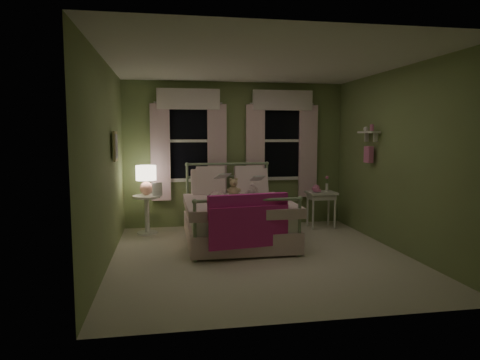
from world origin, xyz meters
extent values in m
plane|color=silver|center=(0.00, 0.00, 0.00)|extent=(4.20, 4.20, 0.00)
plane|color=white|center=(0.00, 0.00, 2.60)|extent=(4.20, 4.20, 0.00)
plane|color=#7E995B|center=(0.00, 2.10, 1.30)|extent=(4.00, 0.00, 4.00)
plane|color=#7E995B|center=(0.00, -2.10, 1.30)|extent=(4.00, 0.00, 4.00)
plane|color=#7E995B|center=(-2.00, 0.00, 1.30)|extent=(0.00, 4.20, 4.20)
plane|color=#7E995B|center=(2.00, 0.00, 1.30)|extent=(0.00, 4.20, 4.20)
cube|color=white|center=(-0.19, 0.86, 0.42)|extent=(1.44, 1.94, 0.26)
cube|color=white|center=(-0.19, 0.86, 0.18)|extent=(1.54, 2.02, 0.30)
cube|color=white|center=(-0.19, 0.71, 0.60)|extent=(1.58, 1.75, 0.14)
cylinder|color=#9EB793|center=(-0.88, 0.86, 0.30)|extent=(0.04, 1.90, 0.04)
cylinder|color=#9EB793|center=(0.50, 0.86, 0.30)|extent=(0.04, 1.90, 0.04)
cylinder|color=#9EB793|center=(-0.90, 1.83, 0.57)|extent=(0.04, 0.04, 1.15)
cylinder|color=#9EB793|center=(0.52, 1.83, 0.57)|extent=(0.04, 0.04, 1.15)
sphere|color=#9EB793|center=(-0.90, 1.83, 1.15)|extent=(0.07, 0.07, 0.07)
sphere|color=#9EB793|center=(0.52, 1.83, 1.15)|extent=(0.07, 0.07, 0.07)
cylinder|color=#9EB793|center=(-0.19, 1.83, 1.15)|extent=(1.42, 0.04, 0.04)
cylinder|color=#9EB793|center=(-0.19, 1.83, 0.93)|extent=(1.38, 0.03, 0.03)
cylinder|color=#9EB793|center=(-0.90, -0.11, 0.40)|extent=(0.04, 0.04, 0.80)
cylinder|color=#9EB793|center=(0.52, -0.11, 0.40)|extent=(0.04, 0.04, 0.80)
sphere|color=#9EB793|center=(-0.90, -0.11, 0.80)|extent=(0.07, 0.07, 0.07)
sphere|color=#9EB793|center=(0.52, -0.11, 0.80)|extent=(0.07, 0.07, 0.07)
cylinder|color=#9EB793|center=(-0.19, -0.11, 0.80)|extent=(1.42, 0.04, 0.04)
cube|color=white|center=(-0.57, 1.56, 0.80)|extent=(0.55, 0.32, 0.57)
cube|color=white|center=(0.19, 1.56, 0.80)|extent=(0.55, 0.32, 0.57)
cube|color=white|center=(-0.52, 1.56, 0.88)|extent=(0.48, 0.30, 0.51)
cube|color=white|center=(0.14, 1.56, 0.88)|extent=(0.48, 0.30, 0.51)
cube|color=#D92A98|center=(-0.19, -0.11, 0.72)|extent=(1.10, 0.26, 0.32)
cube|color=#D12988|center=(-0.19, -0.18, 0.45)|extent=(1.09, 0.20, 0.55)
imported|color=#F7D1DD|center=(-0.47, 1.31, 0.97)|extent=(0.33, 0.25, 0.80)
imported|color=#F7D1DD|center=(0.09, 1.31, 0.97)|extent=(0.42, 0.35, 0.79)
imported|color=beige|center=(-0.47, 1.06, 0.96)|extent=(0.22, 0.17, 0.26)
imported|color=beige|center=(0.09, 1.06, 0.92)|extent=(0.21, 0.13, 0.26)
sphere|color=tan|center=(-0.19, 1.16, 0.75)|extent=(0.18, 0.18, 0.18)
sphere|color=tan|center=(-0.19, 1.14, 0.89)|extent=(0.13, 0.13, 0.13)
sphere|color=tan|center=(-0.23, 1.14, 0.95)|extent=(0.05, 0.05, 0.05)
sphere|color=tan|center=(-0.14, 1.14, 0.95)|extent=(0.05, 0.05, 0.05)
sphere|color=tan|center=(-0.27, 1.13, 0.77)|extent=(0.07, 0.07, 0.07)
sphere|color=tan|center=(-0.11, 1.13, 0.77)|extent=(0.07, 0.07, 0.07)
sphere|color=#8C6B51|center=(-0.19, 1.09, 0.89)|extent=(0.04, 0.04, 0.04)
cylinder|color=white|center=(-1.59, 1.63, 0.63)|extent=(0.46, 0.46, 0.04)
cylinder|color=white|center=(-1.59, 1.63, 0.32)|extent=(0.08, 0.08, 0.60)
cylinder|color=white|center=(-1.59, 1.63, 0.01)|extent=(0.34, 0.34, 0.03)
sphere|color=#F7A792|center=(-1.59, 1.63, 0.77)|extent=(0.22, 0.22, 0.22)
cylinder|color=pink|center=(-1.59, 1.63, 0.89)|extent=(0.03, 0.03, 0.13)
cylinder|color=#FFEAC6|center=(-1.59, 1.63, 1.03)|extent=(0.33, 0.33, 0.24)
imported|color=beige|center=(-1.49, 1.55, 0.66)|extent=(0.18, 0.24, 0.02)
cube|color=white|center=(1.46, 1.57, 0.63)|extent=(0.50, 0.40, 0.04)
cube|color=white|center=(1.46, 1.57, 0.56)|extent=(0.44, 0.34, 0.08)
cylinder|color=white|center=(1.26, 1.42, 0.31)|extent=(0.04, 0.04, 0.60)
cylinder|color=white|center=(1.66, 1.42, 0.31)|extent=(0.04, 0.04, 0.60)
cylinder|color=white|center=(1.26, 1.72, 0.31)|extent=(0.04, 0.04, 0.60)
cylinder|color=white|center=(1.66, 1.72, 0.31)|extent=(0.04, 0.04, 0.60)
sphere|color=pink|center=(1.36, 1.57, 0.71)|extent=(0.14, 0.14, 0.14)
cube|color=pink|center=(1.36, 1.48, 0.69)|extent=(0.11, 0.06, 0.04)
cylinder|color=white|center=(1.58, 1.62, 0.72)|extent=(0.05, 0.05, 0.14)
cylinder|color=#4C7F3F|center=(1.58, 1.62, 0.83)|extent=(0.01, 0.01, 0.12)
sphere|color=pink|center=(1.58, 1.62, 0.90)|extent=(0.06, 0.06, 0.06)
cube|color=black|center=(-0.85, 2.08, 1.55)|extent=(0.76, 0.02, 1.35)
cube|color=white|center=(-0.85, 2.06, 2.25)|extent=(0.84, 0.05, 0.06)
cube|color=white|center=(-0.85, 2.06, 0.85)|extent=(0.84, 0.05, 0.06)
cube|color=white|center=(-1.25, 2.06, 1.55)|extent=(0.06, 0.05, 1.40)
cube|color=white|center=(-0.45, 2.06, 1.55)|extent=(0.06, 0.05, 1.40)
cube|color=white|center=(-0.85, 2.06, 1.55)|extent=(0.76, 0.04, 0.05)
cube|color=silver|center=(-1.35, 2.02, 1.35)|extent=(0.34, 0.06, 1.70)
cube|color=silver|center=(-0.35, 2.02, 1.35)|extent=(0.34, 0.06, 1.70)
cube|color=white|center=(-0.85, 2.00, 2.28)|extent=(1.10, 0.08, 0.36)
cylinder|color=white|center=(-0.85, 2.04, 2.22)|extent=(1.20, 0.03, 0.03)
cube|color=black|center=(0.85, 2.08, 1.55)|extent=(0.76, 0.02, 1.35)
cube|color=white|center=(0.85, 2.06, 2.25)|extent=(0.84, 0.05, 0.06)
cube|color=white|center=(0.85, 2.06, 0.85)|extent=(0.84, 0.05, 0.06)
cube|color=white|center=(0.45, 2.06, 1.55)|extent=(0.06, 0.05, 1.40)
cube|color=white|center=(1.25, 2.06, 1.55)|extent=(0.06, 0.05, 1.40)
cube|color=white|center=(0.85, 2.06, 1.55)|extent=(0.76, 0.04, 0.05)
cube|color=white|center=(0.35, 2.02, 1.35)|extent=(0.34, 0.06, 1.70)
cube|color=white|center=(1.35, 2.02, 1.35)|extent=(0.34, 0.06, 1.70)
cube|color=white|center=(0.85, 2.00, 2.28)|extent=(1.10, 0.08, 0.36)
cylinder|color=white|center=(0.85, 2.04, 2.22)|extent=(1.20, 0.03, 0.03)
cube|color=white|center=(1.89, 0.70, 1.70)|extent=(0.15, 0.50, 0.03)
cube|color=white|center=(1.93, 0.55, 1.62)|extent=(0.06, 0.03, 0.14)
cube|color=white|center=(1.93, 0.85, 1.62)|extent=(0.06, 0.03, 0.14)
cylinder|color=pink|center=(1.89, 0.60, 1.77)|extent=(0.06, 0.06, 0.10)
sphere|color=white|center=(1.89, 0.80, 1.75)|extent=(0.08, 0.08, 0.08)
cube|color=pink|center=(1.90, 0.70, 1.35)|extent=(0.08, 0.18, 0.26)
cube|color=beige|center=(-1.95, 0.60, 1.50)|extent=(0.03, 0.32, 0.42)
cube|color=silver|center=(-1.94, 0.60, 1.50)|extent=(0.01, 0.25, 0.34)
camera|label=1|loc=(-1.25, -5.60, 1.67)|focal=32.00mm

